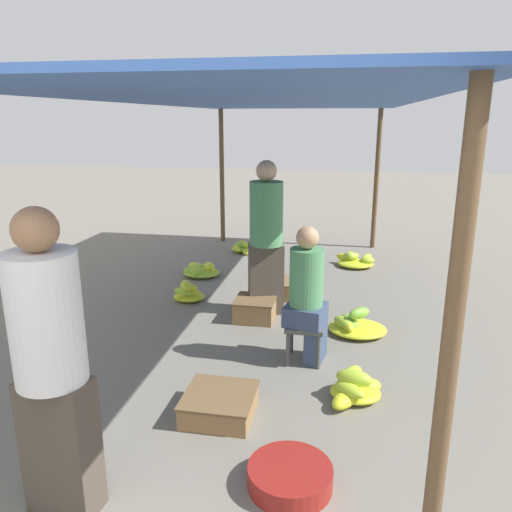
% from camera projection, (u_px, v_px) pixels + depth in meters
% --- Properties ---
extents(canopy_post_front_right, '(0.08, 0.08, 2.32)m').
position_uv_depth(canopy_post_front_right, '(448.00, 372.00, 2.03)').
color(canopy_post_front_right, brown).
rests_on(canopy_post_front_right, ground).
extents(canopy_post_back_left, '(0.08, 0.08, 2.32)m').
position_uv_depth(canopy_post_back_left, '(222.00, 177.00, 8.80)').
color(canopy_post_back_left, brown).
rests_on(canopy_post_back_left, ground).
extents(canopy_post_back_right, '(0.08, 0.08, 2.32)m').
position_uv_depth(canopy_post_back_right, '(376.00, 180.00, 8.32)').
color(canopy_post_back_right, brown).
rests_on(canopy_post_back_right, ground).
extents(canopy_tarp, '(3.06, 7.04, 0.04)m').
position_uv_depth(canopy_tarp, '(265.00, 100.00, 5.10)').
color(canopy_tarp, '#33569E').
rests_on(canopy_tarp, canopy_post_front_left).
extents(vendor_foreground, '(0.41, 0.40, 1.75)m').
position_uv_depth(vendor_foreground, '(51.00, 364.00, 2.62)').
color(vendor_foreground, '#4C4238').
rests_on(vendor_foreground, ground).
extents(stool, '(0.34, 0.34, 0.36)m').
position_uv_depth(stool, '(305.00, 331.00, 4.53)').
color(stool, '#4C4C4C').
rests_on(stool, ground).
extents(vendor_seated, '(0.40, 0.40, 1.26)m').
position_uv_depth(vendor_seated, '(308.00, 294.00, 4.43)').
color(vendor_seated, '#384766').
rests_on(vendor_seated, ground).
extents(basin_black, '(0.52, 0.52, 0.13)m').
position_uv_depth(basin_black, '(290.00, 477.00, 3.01)').
color(basin_black, maroon).
rests_on(basin_black, ground).
extents(banana_pile_left_0, '(0.38, 0.43, 0.27)m').
position_uv_depth(banana_pile_left_0, '(188.00, 293.00, 6.08)').
color(banana_pile_left_0, '#86BA34').
rests_on(banana_pile_left_0, ground).
extents(banana_pile_left_1, '(0.54, 0.51, 0.18)m').
position_uv_depth(banana_pile_left_1, '(201.00, 271.00, 7.05)').
color(banana_pile_left_1, '#95C031').
rests_on(banana_pile_left_1, ground).
extents(banana_pile_left_2, '(0.42, 0.47, 0.19)m').
position_uv_depth(banana_pile_left_2, '(243.00, 248.00, 8.30)').
color(banana_pile_left_2, '#94C032').
rests_on(banana_pile_left_2, ground).
extents(banana_pile_right_0, '(0.44, 0.59, 0.25)m').
position_uv_depth(banana_pile_right_0, '(353.00, 388.00, 3.96)').
color(banana_pile_right_0, '#A8C82E').
rests_on(banana_pile_right_0, ground).
extents(banana_pile_right_1, '(0.60, 0.53, 0.29)m').
position_uv_depth(banana_pile_right_1, '(355.00, 326.00, 5.17)').
color(banana_pile_right_1, '#77B437').
rests_on(banana_pile_right_1, ground).
extents(banana_pile_right_2, '(0.60, 0.51, 0.21)m').
position_uv_depth(banana_pile_right_2, '(355.00, 261.00, 7.52)').
color(banana_pile_right_2, '#A4C62F').
rests_on(banana_pile_right_2, ground).
extents(crate_near, '(0.44, 0.44, 0.24)m').
position_uv_depth(crate_near, '(255.00, 309.00, 5.52)').
color(crate_near, olive).
rests_on(crate_near, ground).
extents(crate_mid, '(0.52, 0.52, 0.18)m').
position_uv_depth(crate_mid, '(220.00, 404.00, 3.73)').
color(crate_mid, olive).
rests_on(crate_mid, ground).
extents(crate_far, '(0.46, 0.46, 0.21)m').
position_uv_depth(crate_far, '(283.00, 288.00, 6.23)').
color(crate_far, '#9E7A4C').
rests_on(crate_far, ground).
extents(shopper_walking_mid, '(0.46, 0.46, 1.73)m').
position_uv_depth(shopper_walking_mid, '(266.00, 236.00, 5.51)').
color(shopper_walking_mid, '#4C4238').
rests_on(shopper_walking_mid, ground).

